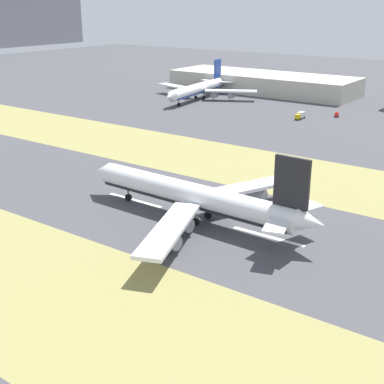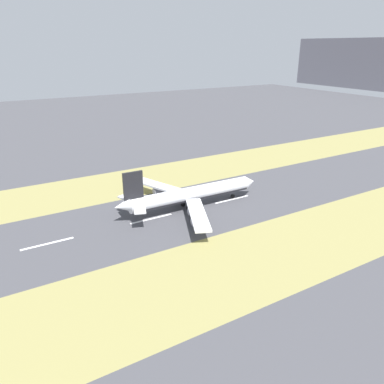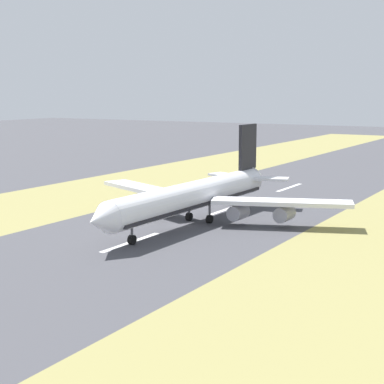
% 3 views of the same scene
% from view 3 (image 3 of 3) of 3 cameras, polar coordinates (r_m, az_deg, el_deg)
% --- Properties ---
extents(ground_plane, '(800.00, 800.00, 0.00)m').
position_cam_3_polar(ground_plane, '(136.09, -1.10, -2.99)').
color(ground_plane, '#424247').
extents(grass_median_east, '(40.00, 600.00, 0.01)m').
position_cam_3_polar(grass_median_east, '(163.64, -14.69, -1.24)').
color(grass_median_east, olive).
rests_on(grass_median_east, ground).
extents(centreline_dash_near, '(1.20, 18.00, 0.01)m').
position_cam_3_polar(centreline_dash_near, '(191.21, 8.64, 0.40)').
color(centreline_dash_near, silver).
rests_on(centreline_dash_near, ground).
extents(centreline_dash_mid, '(1.20, 18.00, 0.01)m').
position_cam_3_polar(centreline_dash_mid, '(155.19, 3.18, -1.50)').
color(centreline_dash_mid, silver).
rests_on(centreline_dash_mid, ground).
extents(centreline_dash_far, '(1.20, 18.00, 0.01)m').
position_cam_3_polar(centreline_dash_far, '(121.68, -5.46, -4.47)').
color(centreline_dash_far, silver).
rests_on(centreline_dash_far, ground).
extents(airplane_main_jet, '(64.12, 67.11, 20.20)m').
position_cam_3_polar(airplane_main_jet, '(137.65, 0.42, -0.30)').
color(airplane_main_jet, white).
rests_on(airplane_main_jet, ground).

